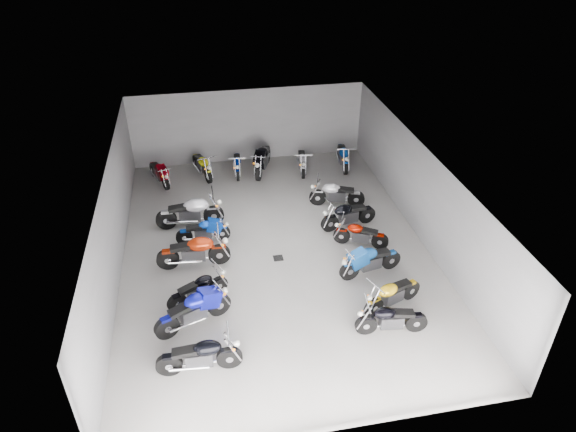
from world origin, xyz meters
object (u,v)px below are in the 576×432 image
object	(u,v)px
motorcycle_left_a	(200,356)
motorcycle_right_b	(392,294)
motorcycle_right_a	(391,319)
motorcycle_back_b	(202,165)
motorcycle_left_b	(194,310)
motorcycle_left_c	(199,289)
motorcycle_left_e	(204,231)
motorcycle_right_f	(336,194)
motorcycle_back_c	(237,164)
motorcycle_back_d	(263,159)
motorcycle_back_f	(343,156)
drain_grate	(278,258)
motorcycle_right_e	(348,215)
motorcycle_back_a	(159,173)
motorcycle_left_d	(194,252)
motorcycle_back_e	(302,161)
motorcycle_right_c	(370,261)
motorcycle_right_d	(360,234)
motorcycle_left_f	(191,212)

from	to	relation	value
motorcycle_left_a	motorcycle_right_b	world-z (taller)	motorcycle_left_a
motorcycle_right_a	motorcycle_back_b	xyz separation A→B (m)	(-4.55, 10.09, 0.02)
motorcycle_left_b	motorcycle_left_c	xyz separation A→B (m)	(0.15, 0.95, -0.08)
motorcycle_left_e	motorcycle_right_f	size ratio (longest dim) A/B	0.89
motorcycle_left_c	motorcycle_back_c	distance (m)	8.05
motorcycle_right_b	motorcycle_back_d	distance (m)	9.39
motorcycle_right_b	motorcycle_back_f	distance (m)	8.96
motorcycle_back_d	motorcycle_back_c	bearing A→B (deg)	19.91
drain_grate	motorcycle_left_e	size ratio (longest dim) A/B	0.17
motorcycle_right_a	motorcycle_back_f	size ratio (longest dim) A/B	0.93
motorcycle_left_c	motorcycle_right_f	world-z (taller)	motorcycle_right_f
motorcycle_right_e	motorcycle_back_a	world-z (taller)	motorcycle_right_e
motorcycle_right_b	motorcycle_left_d	bearing A→B (deg)	39.61
motorcycle_left_d	motorcycle_right_f	world-z (taller)	motorcycle_left_d
motorcycle_back_d	motorcycle_back_f	world-z (taller)	motorcycle_back_d
motorcycle_back_e	motorcycle_left_c	bearing A→B (deg)	66.38
motorcycle_right_c	motorcycle_back_a	size ratio (longest dim) A/B	1.13
motorcycle_left_b	drain_grate	bearing A→B (deg)	109.01
motorcycle_left_b	motorcycle_right_b	bearing A→B (deg)	62.69
motorcycle_right_e	motorcycle_back_e	xyz separation A→B (m)	(-0.69, 4.53, -0.04)
motorcycle_left_c	motorcycle_back_d	distance (m)	8.37
motorcycle_back_c	motorcycle_right_b	bearing A→B (deg)	115.70
motorcycle_back_b	motorcycle_back_d	bearing A→B (deg)	161.30
drain_grate	motorcycle_left_c	size ratio (longest dim) A/B	0.18
motorcycle_left_e	motorcycle_back_d	distance (m)	5.51
motorcycle_back_b	motorcycle_right_a	bearing A→B (deg)	97.20
motorcycle_left_c	motorcycle_back_b	world-z (taller)	motorcycle_back_b
drain_grate	motorcycle_left_a	world-z (taller)	motorcycle_left_a
motorcycle_left_a	motorcycle_back_d	bearing A→B (deg)	165.30
motorcycle_left_d	motorcycle_right_d	size ratio (longest dim) A/B	1.34
drain_grate	motorcycle_left_b	size ratio (longest dim) A/B	0.15
motorcycle_left_e	motorcycle_back_f	size ratio (longest dim) A/B	0.86
motorcycle_back_c	motorcycle_left_d	bearing A→B (deg)	76.64
drain_grate	motorcycle_left_a	size ratio (longest dim) A/B	0.15
motorcycle_right_f	motorcycle_back_b	world-z (taller)	motorcycle_right_f
motorcycle_left_f	motorcycle_back_d	world-z (taller)	same
motorcycle_left_e	motorcycle_back_a	world-z (taller)	motorcycle_back_a
motorcycle_back_a	motorcycle_back_b	distance (m)	1.78
motorcycle_left_e	motorcycle_back_f	bearing A→B (deg)	126.14
motorcycle_left_b	motorcycle_back_d	world-z (taller)	motorcycle_back_d
motorcycle_left_b	motorcycle_right_f	size ratio (longest dim) A/B	1.03
motorcycle_right_a	motorcycle_back_e	size ratio (longest dim) A/B	1.02
motorcycle_left_c	motorcycle_back_d	world-z (taller)	motorcycle_back_d
motorcycle_left_c	motorcycle_right_e	xyz separation A→B (m)	(5.36, 3.00, 0.05)
motorcycle_right_a	motorcycle_back_b	bearing A→B (deg)	30.66
motorcycle_left_e	motorcycle_back_b	bearing A→B (deg)	177.38
motorcycle_left_b	motorcycle_left_a	bearing A→B (deg)	-20.92
drain_grate	motorcycle_back_f	world-z (taller)	motorcycle_back_f
motorcycle_back_a	motorcycle_left_f	bearing A→B (deg)	86.34
drain_grate	motorcycle_back_d	distance (m)	6.22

